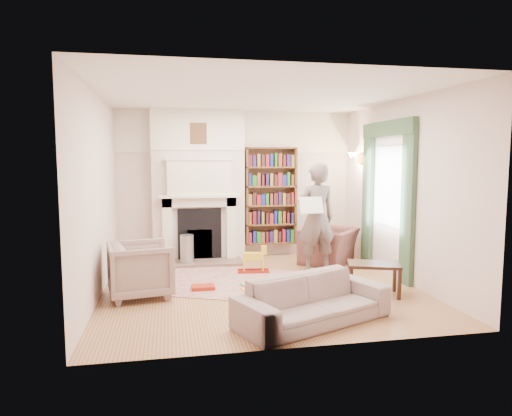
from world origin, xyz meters
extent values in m
plane|color=brown|center=(0.00, 0.00, 0.00)|extent=(4.50, 4.50, 0.00)
plane|color=white|center=(0.00, 0.00, 2.80)|extent=(4.50, 4.50, 0.00)
plane|color=beige|center=(0.00, 2.25, 1.40)|extent=(4.50, 0.00, 4.50)
plane|color=beige|center=(0.00, -2.25, 1.40)|extent=(4.50, 0.00, 4.50)
plane|color=beige|center=(-2.25, 0.00, 1.40)|extent=(0.00, 4.50, 4.50)
plane|color=beige|center=(2.25, 0.00, 1.40)|extent=(0.00, 4.50, 4.50)
cube|color=beige|center=(-0.75, 2.08, 1.40)|extent=(1.70, 0.35, 2.80)
cube|color=silver|center=(-0.75, 1.79, 1.22)|extent=(1.47, 0.24, 0.05)
cube|color=black|center=(-0.75, 1.88, 0.50)|extent=(0.80, 0.06, 0.96)
cube|color=silver|center=(-0.75, 1.81, 1.55)|extent=(1.15, 0.18, 0.62)
cube|color=brown|center=(0.65, 2.12, 1.18)|extent=(1.00, 0.24, 1.85)
cube|color=silver|center=(2.23, 0.40, 1.45)|extent=(0.02, 0.90, 1.30)
cube|color=#314B30|center=(2.20, -0.30, 1.20)|extent=(0.07, 0.32, 2.40)
cube|color=#314B30|center=(2.20, 1.10, 1.20)|extent=(0.07, 0.32, 2.40)
cube|color=#314B30|center=(2.19, 0.40, 2.38)|extent=(0.09, 1.70, 0.24)
cube|color=tan|center=(-0.34, 0.30, 0.01)|extent=(2.90, 2.61, 0.01)
imported|color=#4A2A27|center=(1.54, 1.25, 0.32)|extent=(1.29, 1.30, 0.63)
imported|color=#B9AA99|center=(-1.70, -0.19, 0.38)|extent=(0.97, 0.95, 0.76)
imported|color=#B6A996|center=(0.32, -1.61, 0.27)|extent=(1.99, 1.38, 0.54)
imported|color=#5C4E4A|center=(1.09, 0.65, 0.91)|extent=(0.71, 0.50, 1.83)
cube|color=white|center=(0.94, 0.45, 1.16)|extent=(0.40, 0.15, 0.26)
cylinder|color=#9EA2A6|center=(-1.00, 1.58, 0.28)|extent=(0.25, 0.25, 0.55)
cube|color=#EDD853|center=(-0.07, -0.01, 0.03)|extent=(0.42, 0.42, 0.03)
cube|color=#A02512|center=(-0.83, -0.03, 0.04)|extent=(0.33, 0.22, 0.06)
cube|color=red|center=(0.17, -0.11, 0.02)|extent=(0.29, 0.27, 0.02)
cube|color=red|center=(-0.17, -0.18, 0.02)|extent=(0.27, 0.22, 0.02)
cube|color=red|center=(-0.04, -0.53, 0.02)|extent=(0.30, 0.28, 0.02)
cube|color=red|center=(0.50, -0.51, 0.02)|extent=(0.30, 0.28, 0.02)
camera|label=1|loc=(-1.30, -6.50, 1.89)|focal=32.00mm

